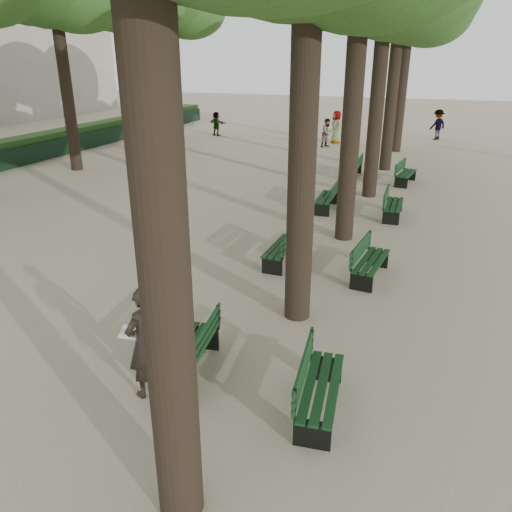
% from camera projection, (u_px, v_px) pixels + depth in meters
% --- Properties ---
extents(ground, '(120.00, 120.00, 0.00)m').
position_uv_depth(ground, '(159.00, 383.00, 8.18)').
color(ground, tan).
rests_on(ground, ground).
extents(bench_left_0, '(0.80, 1.86, 0.92)m').
position_uv_depth(bench_left_0, '(190.00, 359.00, 8.34)').
color(bench_left_0, black).
rests_on(bench_left_0, ground).
extents(bench_left_1, '(0.59, 1.81, 0.92)m').
position_uv_depth(bench_left_1, '(282.00, 253.00, 12.80)').
color(bench_left_1, black).
rests_on(bench_left_1, ground).
extents(bench_left_2, '(0.64, 1.82, 0.92)m').
position_uv_depth(bench_left_2, '(326.00, 202.00, 17.19)').
color(bench_left_2, black).
rests_on(bench_left_2, ground).
extents(bench_left_3, '(0.63, 1.82, 0.92)m').
position_uv_depth(bench_left_3, '(353.00, 171.00, 21.83)').
color(bench_left_3, black).
rests_on(bench_left_3, ground).
extents(bench_right_0, '(0.76, 1.85, 0.92)m').
position_uv_depth(bench_right_0, '(320.00, 396.00, 7.45)').
color(bench_right_0, black).
rests_on(bench_right_0, ground).
extents(bench_right_1, '(0.75, 1.85, 0.92)m').
position_uv_depth(bench_right_1, '(370.00, 268.00, 11.92)').
color(bench_right_1, black).
rests_on(bench_right_1, ground).
extents(bench_right_2, '(0.62, 1.81, 0.92)m').
position_uv_depth(bench_right_2, '(393.00, 210.00, 16.38)').
color(bench_right_2, black).
rests_on(bench_right_2, ground).
extents(bench_right_3, '(0.81, 1.86, 0.92)m').
position_uv_depth(bench_right_3, '(406.00, 177.00, 20.63)').
color(bench_right_3, black).
rests_on(bench_right_3, ground).
extents(man_with_map, '(0.75, 0.82, 1.85)m').
position_uv_depth(man_with_map, '(146.00, 342.00, 7.63)').
color(man_with_map, black).
rests_on(man_with_map, ground).
extents(pedestrian_d, '(0.83, 0.98, 1.90)m').
position_uv_depth(pedestrian_d, '(336.00, 127.00, 29.88)').
color(pedestrian_d, '#262628').
rests_on(pedestrian_d, ground).
extents(pedestrian_a, '(0.66, 0.83, 1.60)m').
position_uv_depth(pedestrian_a, '(327.00, 133.00, 28.69)').
color(pedestrian_a, '#262628').
rests_on(pedestrian_a, ground).
extents(pedestrian_b, '(1.07, 1.12, 1.83)m').
position_uv_depth(pedestrian_b, '(438.00, 125.00, 31.12)').
color(pedestrian_b, '#262628').
rests_on(pedestrian_b, ground).
extents(pedestrian_e, '(1.43, 0.79, 1.52)m').
position_uv_depth(pedestrian_e, '(216.00, 124.00, 32.74)').
color(pedestrian_e, '#262628').
rests_on(pedestrian_e, ground).
extents(building_far, '(12.00, 16.00, 7.00)m').
position_uv_depth(building_far, '(2.00, 73.00, 43.51)').
color(building_far, '#B7B2A3').
rests_on(building_far, ground).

